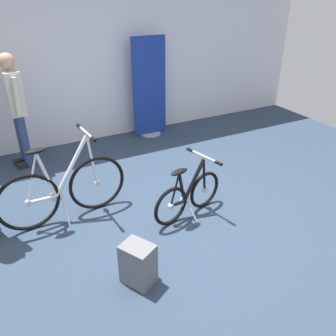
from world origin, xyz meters
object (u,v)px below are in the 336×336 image
Objects in this scene: floor_banner_stand at (149,93)px; folding_bike_foreground at (188,194)px; display_bike_left at (64,189)px; visitor_near_wall at (15,105)px; backpack_on_floor at (138,264)px.

folding_bike_foreground is (-0.66, -2.44, -0.47)m from floor_banner_stand.
visitor_near_wall is at bearing 97.72° from display_bike_left.
folding_bike_foreground is 0.67× the size of display_bike_left.
visitor_near_wall is (-2.13, -0.22, 0.16)m from floor_banner_stand.
floor_banner_stand reaches higher than folding_bike_foreground.
floor_banner_stand is at bearing 5.93° from visitor_near_wall.
backpack_on_floor is at bearing -116.57° from floor_banner_stand.
floor_banner_stand reaches higher than visitor_near_wall.
backpack_on_floor is at bearing -143.17° from folding_bike_foreground.
folding_bike_foreground is at bearing -25.14° from display_bike_left.
floor_banner_stand reaches higher than display_bike_left.
visitor_near_wall is 4.00× the size of backpack_on_floor.
display_bike_left is at bearing 154.86° from folding_bike_foreground.
floor_banner_stand is at bearing 63.43° from backpack_on_floor.
folding_bike_foreground reaches higher than backpack_on_floor.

